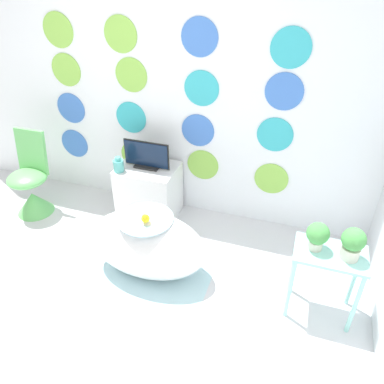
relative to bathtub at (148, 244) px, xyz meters
name	(u,v)px	position (x,y,z in m)	size (l,w,h in m)	color
ground_plane	(81,332)	(-0.21, -0.75, -0.29)	(12.00, 12.00, 0.00)	silver
wall_back_dotted	(165,84)	(-0.21, 1.02, 1.01)	(5.02, 0.05, 2.60)	white
rug	(144,285)	(0.04, -0.19, -0.28)	(1.01, 0.82, 0.01)	silver
bathtub	(148,244)	(0.00, 0.00, 0.00)	(1.00, 0.55, 0.57)	white
rubber_duck	(145,218)	(0.03, -0.06, 0.32)	(0.07, 0.07, 0.08)	yellow
chair	(31,189)	(-1.48, 0.41, -0.02)	(0.39, 0.39, 0.86)	#66C166
tv_cabinet	(149,191)	(-0.32, 0.75, -0.01)	(0.57, 0.44, 0.56)	silver
tv	(146,156)	(-0.32, 0.75, 0.39)	(0.46, 0.12, 0.27)	black
vase	(119,165)	(-0.54, 0.60, 0.33)	(0.10, 0.10, 0.15)	#51B2AD
side_table	(328,265)	(1.39, 0.02, 0.17)	(0.49, 0.32, 0.58)	#99E0D8
potted_plant_left	(318,235)	(1.28, 0.03, 0.41)	(0.16, 0.16, 0.21)	beige
potted_plant_right	(353,243)	(1.50, 0.01, 0.43)	(0.16, 0.16, 0.24)	beige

